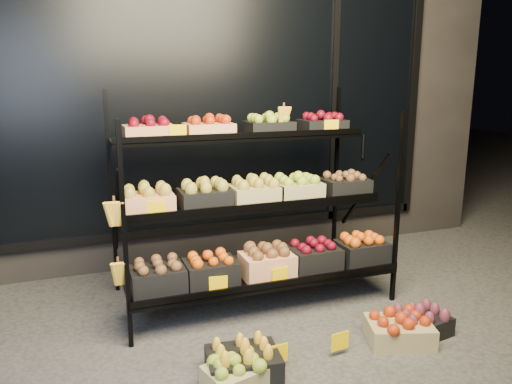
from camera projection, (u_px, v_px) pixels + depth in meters
name	position (u px, v px, depth m)	size (l,w,h in m)	color
ground	(284.00, 332.00, 3.49)	(24.00, 24.00, 0.00)	#514F4C
building	(192.00, 78.00, 5.47)	(6.00, 2.08, 3.50)	#2D2826
display_rack	(253.00, 204.00, 3.87)	(2.18, 1.02, 1.66)	black
tag_floor_a	(278.00, 360.00, 3.04)	(0.13, 0.01, 0.12)	#FFC300
tag_floor_b	(340.00, 347.00, 3.19)	(0.13, 0.01, 0.12)	#FFC300
floor_crate_left	(237.00, 372.00, 2.87)	(0.41, 0.34, 0.19)	tan
floor_crate_midleft	(243.00, 360.00, 2.97)	(0.46, 0.37, 0.21)	black
floor_crate_midright	(399.00, 328.00, 3.35)	(0.50, 0.43, 0.21)	tan
floor_crate_right	(420.00, 322.00, 3.45)	(0.42, 0.34, 0.20)	black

